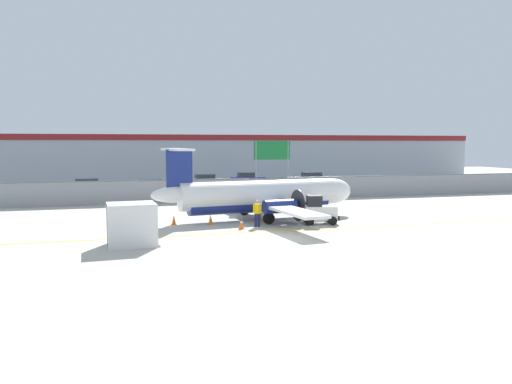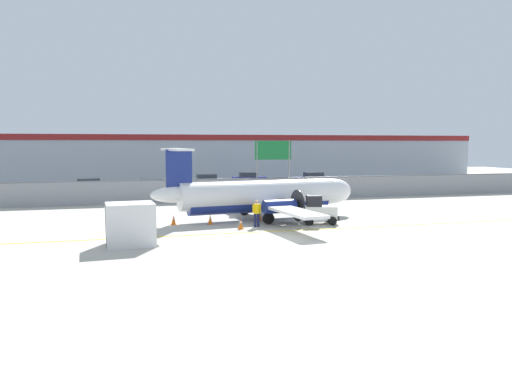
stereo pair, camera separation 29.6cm
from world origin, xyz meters
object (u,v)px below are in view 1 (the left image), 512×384
traffic_cone_near_right (174,220)px  parked_car_2 (206,181)px  commuter_airplane (263,196)px  traffic_cone_far_left (241,224)px  traffic_cone_near_left (211,220)px  baggage_tug (319,211)px  ground_crew_worker (257,212)px  parked_car_0 (88,186)px  highway_sign (272,155)px  parked_car_3 (247,179)px  traffic_cone_far_right (260,215)px  parked_car_4 (311,179)px  parked_car_1 (149,187)px  cargo_container (132,224)px

traffic_cone_near_right → parked_car_2: bearing=75.8°
commuter_airplane → traffic_cone_far_left: bearing=-131.3°
traffic_cone_near_left → baggage_tug: bearing=-14.0°
traffic_cone_near_right → ground_crew_worker: bearing=-24.5°
traffic_cone_near_left → traffic_cone_near_right: (-2.32, 0.49, 0.00)m
parked_car_0 → highway_sign: 19.28m
parked_car_3 → highway_sign: bearing=-89.3°
parked_car_2 → highway_sign: (4.42, -11.86, 3.24)m
traffic_cone_far_right → parked_car_3: parked_car_3 is taller
parked_car_4 → ground_crew_worker: bearing=62.1°
traffic_cone_far_left → parked_car_4: (15.74, 28.27, 0.58)m
parked_car_1 → parked_car_3: same height
parked_car_0 → traffic_cone_near_left: bearing=-74.3°
commuter_airplane → traffic_cone_far_right: bearing=-150.3°
baggage_tug → parked_car_0: bearing=134.9°
commuter_airplane → parked_car_4: (13.29, 24.63, -0.71)m
traffic_cone_far_left → parked_car_0: 26.28m
cargo_container → highway_sign: (13.58, 19.56, 3.04)m
parked_car_4 → parked_car_2: bearing=0.7°
commuter_airplane → cargo_container: 11.46m
commuter_airplane → traffic_cone_near_left: size_ratio=25.12×
ground_crew_worker → cargo_container: bearing=-57.9°
traffic_cone_far_left → parked_car_0: parked_car_0 is taller
traffic_cone_near_left → parked_car_4: bearing=56.4°
traffic_cone_near_right → parked_car_4: (19.57, 25.49, 0.58)m
baggage_tug → cargo_container: size_ratio=0.99×
traffic_cone_near_right → highway_sign: (10.80, 13.44, 3.83)m
baggage_tug → highway_sign: size_ratio=0.45×
traffic_cone_near_right → parked_car_4: parked_car_4 is taller
parked_car_1 → cargo_container: bearing=81.9°
parked_car_3 → parked_car_4: same height
traffic_cone_far_right → parked_car_4: bearing=61.3°
parked_car_2 → parked_car_1: bearing=-136.6°
baggage_tug → parked_car_4: (10.41, 27.68, 0.04)m
traffic_cone_far_left → parked_car_0: size_ratio=0.15×
traffic_cone_far_right → parked_car_3: bearing=77.4°
cargo_container → parked_car_0: size_ratio=0.58×
traffic_cone_far_right → highway_sign: size_ratio=0.12×
baggage_tug → parked_car_3: 29.95m
baggage_tug → cargo_container: bearing=-150.4°
traffic_cone_near_right → parked_car_3: (11.99, 27.62, 0.58)m
traffic_cone_near_left → parked_car_2: size_ratio=0.15×
baggage_tug → parked_car_4: 29.58m
ground_crew_worker → parked_car_3: same height
baggage_tug → parked_car_0: baggage_tug is taller
ground_crew_worker → traffic_cone_far_left: (-1.15, -0.51, -0.64)m
ground_crew_worker → traffic_cone_far_left: ground_crew_worker is taller
traffic_cone_near_right → parked_car_0: size_ratio=0.15×
parked_car_1 → parked_car_2: bearing=-139.0°
parked_car_3 → highway_sign: highway_sign is taller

